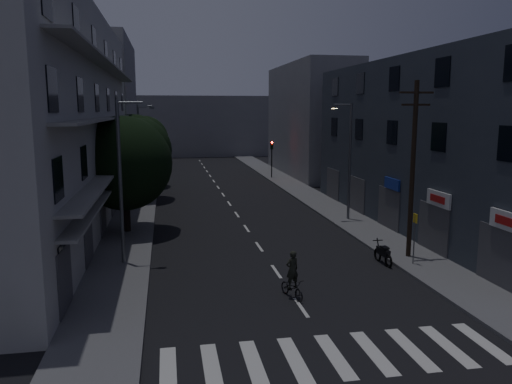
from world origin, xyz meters
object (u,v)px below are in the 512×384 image
object	(u,v)px
utility_pole	(413,166)
bus_stop_sign	(415,229)
cyclist	(292,282)
motorcycle	(383,254)

from	to	relation	value
utility_pole	bus_stop_sign	bearing A→B (deg)	-107.11
utility_pole	bus_stop_sign	size ratio (longest dim) A/B	3.56
bus_stop_sign	cyclist	size ratio (longest dim) A/B	1.26
bus_stop_sign	motorcycle	size ratio (longest dim) A/B	1.33
motorcycle	bus_stop_sign	bearing A→B (deg)	-31.25
utility_pole	bus_stop_sign	world-z (taller)	utility_pole
cyclist	utility_pole	bearing A→B (deg)	11.09
bus_stop_sign	utility_pole	bearing A→B (deg)	72.89
utility_pole	cyclist	size ratio (longest dim) A/B	4.48
motorcycle	cyclist	world-z (taller)	cyclist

